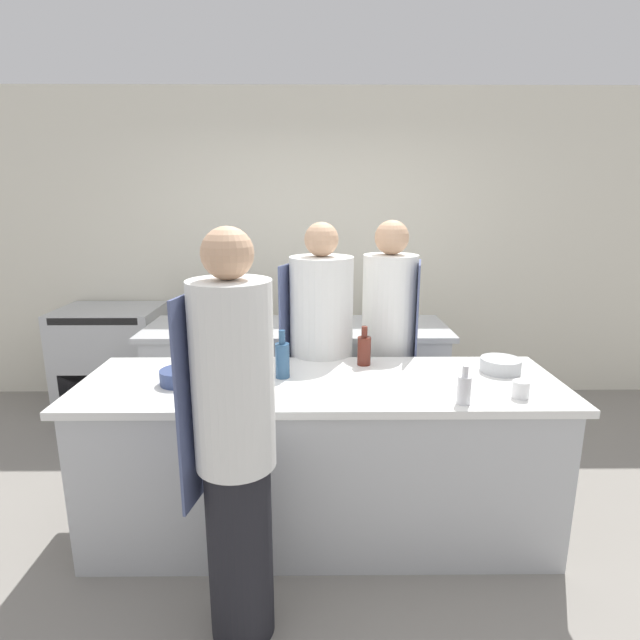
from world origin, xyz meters
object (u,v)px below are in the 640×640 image
chef_at_stove (389,350)px  chef_at_pass_far (321,359)px  bottle_olive_oil (282,359)px  bottle_wine (364,350)px  bowl_mixing_large (501,365)px  bowl_ceramic_blue (239,377)px  chef_at_prep_near (235,445)px  bowl_prep_small (180,376)px  bottle_vinegar (464,389)px  oven_range (113,358)px  cup (521,389)px

chef_at_stove → chef_at_pass_far: chef_at_stove is taller
bottle_olive_oil → bottle_wine: (0.46, 0.21, -0.01)m
bowl_mixing_large → bowl_ceramic_blue: bearing=-173.6°
chef_at_prep_near → bowl_prep_small: size_ratio=8.31×
bottle_vinegar → bowl_prep_small: 1.45m
oven_range → chef_at_prep_near: size_ratio=0.52×
bottle_vinegar → bottle_wine: size_ratio=0.81×
chef_at_stove → bottle_wine: 0.46m
bottle_olive_oil → bowl_mixing_large: (1.22, 0.08, -0.07)m
bowl_mixing_large → bowl_ceramic_blue: 1.46m
bottle_wine → cup: 0.88m
chef_at_prep_near → cup: (1.33, 0.46, 0.05)m
oven_range → bowl_prep_small: size_ratio=4.34×
chef_at_prep_near → chef_at_pass_far: size_ratio=1.02×
chef_at_stove → bottle_vinegar: (0.22, -0.97, 0.11)m
chef_at_stove → bowl_prep_small: bearing=-47.9°
chef_at_stove → cup: bearing=42.1°
bottle_vinegar → cup: size_ratio=2.22×
bottle_olive_oil → bottle_vinegar: (0.88, -0.37, -0.03)m
bowl_ceramic_blue → bowl_prep_small: bearing=-179.1°
bottle_olive_oil → cup: size_ratio=3.12×
oven_range → bottle_wine: bottle_wine is taller
oven_range → bottle_wine: bearing=-35.2°
oven_range → bottle_vinegar: size_ratio=4.83×
chef_at_pass_far → bottle_vinegar: bearing=-120.9°
bottle_wine → chef_at_prep_near: bearing=-122.1°
bowl_prep_small → bottle_vinegar: bearing=-11.1°
bowl_mixing_large → chef_at_pass_far: bearing=159.4°
chef_at_prep_near → bottle_wine: bearing=-20.9°
cup → bowl_mixing_large: bearing=84.4°
bowl_mixing_large → bottle_wine: bearing=170.1°
chef_at_prep_near → bottle_olive_oil: (0.14, 0.75, 0.11)m
bottle_olive_oil → bowl_prep_small: 0.55m
bowl_prep_small → bowl_ceramic_blue: (0.31, 0.00, -0.01)m
chef_at_prep_near → bowl_ceramic_blue: (-0.08, 0.67, 0.04)m
bowl_prep_small → bottle_olive_oil: bearing=9.3°
bottle_wine → cup: bearing=-35.1°
chef_at_stove → bottle_vinegar: size_ratio=9.07×
bowl_mixing_large → bowl_prep_small: (-1.76, -0.17, -0.00)m
chef_at_pass_far → bowl_mixing_large: bearing=-90.7°
bowl_ceramic_blue → cup: size_ratio=1.90×
bowl_prep_small → chef_at_stove: bearing=29.9°
chef_at_stove → cup: chef_at_stove is taller
bowl_prep_small → cup: 1.73m
bottle_vinegar → oven_range: bearing=140.7°
cup → chef_at_stove: bearing=120.0°
bottle_wine → cup: size_ratio=2.72×
chef_at_prep_near → chef_at_stove: bearing=-19.5°
bottle_wine → bowl_mixing_large: (0.76, -0.13, -0.05)m
bottle_vinegar → cup: bearing=13.3°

